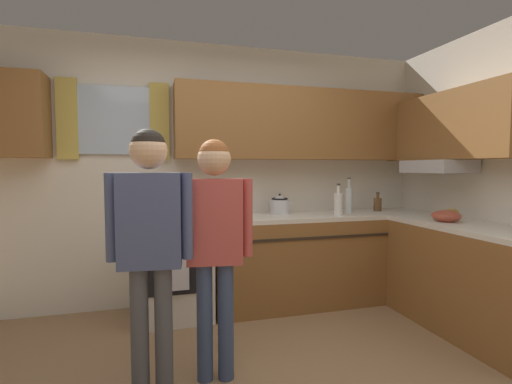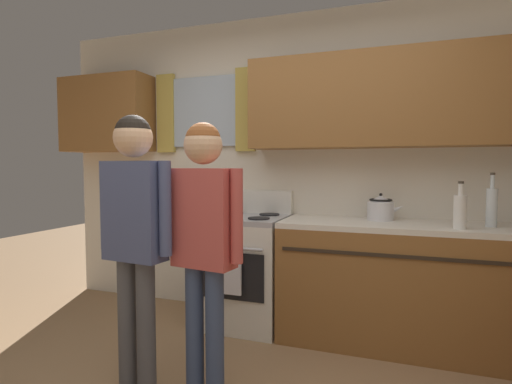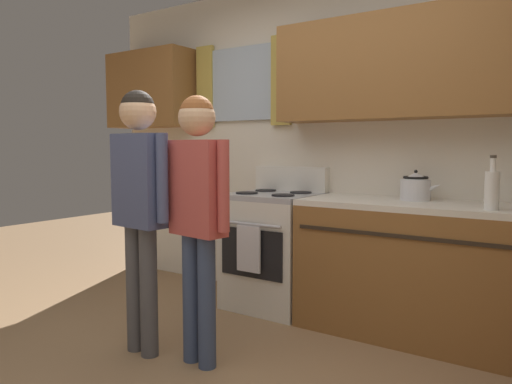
{
  "view_description": "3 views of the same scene",
  "coord_description": "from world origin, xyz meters",
  "px_view_note": "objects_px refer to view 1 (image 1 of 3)",
  "views": [
    {
      "loc": [
        -0.53,
        -1.89,
        1.37
      ],
      "look_at": [
        0.21,
        0.79,
        1.19
      ],
      "focal_mm": 26.03,
      "sensor_mm": 36.0,
      "label": 1
    },
    {
      "loc": [
        0.84,
        -1.56,
        1.31
      ],
      "look_at": [
        0.03,
        0.73,
        1.16
      ],
      "focal_mm": 28.48,
      "sensor_mm": 36.0,
      "label": 2
    },
    {
      "loc": [
        1.63,
        -1.66,
        1.25
      ],
      "look_at": [
        0.08,
        0.63,
        1.0
      ],
      "focal_mm": 33.97,
      "sensor_mm": 36.0,
      "label": 3
    }
  ],
  "objects_px": {
    "bottle_squat_brown": "(378,204)",
    "mixing_bowl": "(446,216)",
    "bottle_milk_white": "(338,203)",
    "adult_left": "(150,230)",
    "bottle_tall_clear": "(349,199)",
    "adult_in_plaid": "(215,230)",
    "stovetop_kettle": "(280,205)",
    "stove_oven": "(175,266)",
    "mug_mustard_yellow": "(452,214)"
  },
  "relations": [
    {
      "from": "bottle_tall_clear",
      "to": "mixing_bowl",
      "type": "relative_size",
      "value": 1.53
    },
    {
      "from": "mug_mustard_yellow",
      "to": "adult_left",
      "type": "xyz_separation_m",
      "value": [
        -2.65,
        -0.54,
        0.06
      ]
    },
    {
      "from": "bottle_squat_brown",
      "to": "adult_left",
      "type": "relative_size",
      "value": 0.13
    },
    {
      "from": "bottle_tall_clear",
      "to": "adult_in_plaid",
      "type": "height_order",
      "value": "adult_in_plaid"
    },
    {
      "from": "bottle_tall_clear",
      "to": "bottle_squat_brown",
      "type": "xyz_separation_m",
      "value": [
        0.39,
        0.06,
        -0.06
      ]
    },
    {
      "from": "stove_oven",
      "to": "bottle_tall_clear",
      "type": "height_order",
      "value": "bottle_tall_clear"
    },
    {
      "from": "bottle_squat_brown",
      "to": "adult_left",
      "type": "height_order",
      "value": "adult_left"
    },
    {
      "from": "bottle_tall_clear",
      "to": "adult_in_plaid",
      "type": "relative_size",
      "value": 0.24
    },
    {
      "from": "bottle_milk_white",
      "to": "adult_left",
      "type": "distance_m",
      "value": 2.05
    },
    {
      "from": "mixing_bowl",
      "to": "mug_mustard_yellow",
      "type": "bearing_deg",
      "value": 35.08
    },
    {
      "from": "stove_oven",
      "to": "bottle_tall_clear",
      "type": "xyz_separation_m",
      "value": [
        1.78,
        0.0,
        0.57
      ]
    },
    {
      "from": "stove_oven",
      "to": "mug_mustard_yellow",
      "type": "bearing_deg",
      "value": -15.29
    },
    {
      "from": "stovetop_kettle",
      "to": "adult_in_plaid",
      "type": "distance_m",
      "value": 1.51
    },
    {
      "from": "bottle_milk_white",
      "to": "adult_left",
      "type": "relative_size",
      "value": 0.2
    },
    {
      "from": "adult_in_plaid",
      "to": "bottle_milk_white",
      "type": "bearing_deg",
      "value": 34.86
    },
    {
      "from": "adult_left",
      "to": "adult_in_plaid",
      "type": "xyz_separation_m",
      "value": [
        0.39,
        0.07,
        -0.03
      ]
    },
    {
      "from": "mug_mustard_yellow",
      "to": "bottle_milk_white",
      "type": "bearing_deg",
      "value": 150.79
    },
    {
      "from": "bottle_milk_white",
      "to": "mug_mustard_yellow",
      "type": "height_order",
      "value": "bottle_milk_white"
    },
    {
      "from": "stove_oven",
      "to": "adult_left",
      "type": "height_order",
      "value": "adult_left"
    },
    {
      "from": "mug_mustard_yellow",
      "to": "stovetop_kettle",
      "type": "height_order",
      "value": "stovetop_kettle"
    },
    {
      "from": "bottle_milk_white",
      "to": "mixing_bowl",
      "type": "xyz_separation_m",
      "value": [
        0.71,
        -0.62,
        -0.07
      ]
    },
    {
      "from": "bottle_tall_clear",
      "to": "adult_left",
      "type": "relative_size",
      "value": 0.23
    },
    {
      "from": "bottle_tall_clear",
      "to": "mug_mustard_yellow",
      "type": "distance_m",
      "value": 0.96
    },
    {
      "from": "mixing_bowl",
      "to": "adult_left",
      "type": "height_order",
      "value": "adult_left"
    },
    {
      "from": "adult_in_plaid",
      "to": "stovetop_kettle",
      "type": "bearing_deg",
      "value": 54.95
    },
    {
      "from": "bottle_squat_brown",
      "to": "bottle_milk_white",
      "type": "distance_m",
      "value": 0.65
    },
    {
      "from": "bottle_tall_clear",
      "to": "bottle_squat_brown",
      "type": "relative_size",
      "value": 1.79
    },
    {
      "from": "mixing_bowl",
      "to": "adult_in_plaid",
      "type": "distance_m",
      "value": 2.11
    },
    {
      "from": "bottle_squat_brown",
      "to": "mixing_bowl",
      "type": "bearing_deg",
      "value": -82.61
    },
    {
      "from": "stove_oven",
      "to": "bottle_tall_clear",
      "type": "relative_size",
      "value": 3.0
    },
    {
      "from": "bottle_tall_clear",
      "to": "mixing_bowl",
      "type": "bearing_deg",
      "value": -58.05
    },
    {
      "from": "stove_oven",
      "to": "bottle_squat_brown",
      "type": "distance_m",
      "value": 2.23
    },
    {
      "from": "adult_left",
      "to": "mixing_bowl",
      "type": "bearing_deg",
      "value": 9.43
    },
    {
      "from": "bottle_tall_clear",
      "to": "adult_left",
      "type": "distance_m",
      "value": 2.32
    },
    {
      "from": "stove_oven",
      "to": "adult_in_plaid",
      "type": "height_order",
      "value": "adult_in_plaid"
    },
    {
      "from": "mug_mustard_yellow",
      "to": "mixing_bowl",
      "type": "xyz_separation_m",
      "value": [
        -0.18,
        -0.12,
        0.0
      ]
    },
    {
      "from": "bottle_tall_clear",
      "to": "bottle_milk_white",
      "type": "bearing_deg",
      "value": -140.5
    },
    {
      "from": "bottle_milk_white",
      "to": "adult_left",
      "type": "bearing_deg",
      "value": -149.71
    },
    {
      "from": "bottle_squat_brown",
      "to": "mixing_bowl",
      "type": "relative_size",
      "value": 0.86
    },
    {
      "from": "bottle_milk_white",
      "to": "stovetop_kettle",
      "type": "distance_m",
      "value": 0.58
    },
    {
      "from": "bottle_milk_white",
      "to": "mixing_bowl",
      "type": "relative_size",
      "value": 1.31
    },
    {
      "from": "bottle_tall_clear",
      "to": "stovetop_kettle",
      "type": "height_order",
      "value": "bottle_tall_clear"
    },
    {
      "from": "bottle_milk_white",
      "to": "adult_in_plaid",
      "type": "relative_size",
      "value": 0.2
    },
    {
      "from": "bottle_tall_clear",
      "to": "bottle_milk_white",
      "type": "distance_m",
      "value": 0.28
    },
    {
      "from": "bottle_milk_white",
      "to": "adult_in_plaid",
      "type": "distance_m",
      "value": 1.68
    },
    {
      "from": "bottle_tall_clear",
      "to": "adult_left",
      "type": "xyz_separation_m",
      "value": [
        -1.98,
        -1.21,
        -0.04
      ]
    },
    {
      "from": "mug_mustard_yellow",
      "to": "mixing_bowl",
      "type": "height_order",
      "value": "mixing_bowl"
    },
    {
      "from": "stove_oven",
      "to": "adult_left",
      "type": "distance_m",
      "value": 1.34
    },
    {
      "from": "bottle_squat_brown",
      "to": "adult_in_plaid",
      "type": "xyz_separation_m",
      "value": [
        -1.97,
        -1.19,
        -0.01
      ]
    },
    {
      "from": "stove_oven",
      "to": "stovetop_kettle",
      "type": "distance_m",
      "value": 1.19
    }
  ]
}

